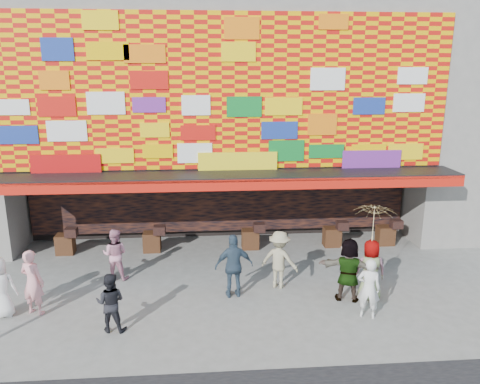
# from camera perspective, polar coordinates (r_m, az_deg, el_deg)

# --- Properties ---
(ground) EXTENTS (90.00, 90.00, 0.00)m
(ground) POSITION_cam_1_polar(r_m,az_deg,el_deg) (12.82, -1.24, -14.53)
(ground) COLOR slate
(ground) RESTS_ON ground
(shop_building) EXTENTS (15.20, 9.40, 10.00)m
(shop_building) POSITION_cam_1_polar(r_m,az_deg,el_deg) (19.38, -2.75, 11.65)
(shop_building) COLOR gray
(shop_building) RESTS_ON ground
(ped_a) EXTENTS (0.84, 0.58, 1.63)m
(ped_a) POSITION_cam_1_polar(r_m,az_deg,el_deg) (13.77, -27.20, -10.32)
(ped_a) COLOR white
(ped_a) RESTS_ON ground
(ped_b) EXTENTS (0.76, 0.63, 1.78)m
(ped_b) POSITION_cam_1_polar(r_m,az_deg,el_deg) (13.53, -23.95, -10.01)
(ped_b) COLOR pink
(ped_b) RESTS_ON ground
(ped_c) EXTENTS (0.79, 0.65, 1.50)m
(ped_c) POSITION_cam_1_polar(r_m,az_deg,el_deg) (12.15, -15.52, -12.84)
(ped_c) COLOR black
(ped_c) RESTS_ON ground
(ped_d) EXTENTS (1.29, 1.10, 1.73)m
(ped_d) POSITION_cam_1_polar(r_m,az_deg,el_deg) (13.89, 4.82, -8.21)
(ped_d) COLOR tan
(ped_d) RESTS_ON ground
(ped_e) EXTENTS (1.12, 0.56, 1.85)m
(ped_e) POSITION_cam_1_polar(r_m,az_deg,el_deg) (13.27, -0.74, -9.00)
(ped_e) COLOR #334659
(ped_e) RESTS_ON ground
(ped_f) EXTENTS (1.76, 1.03, 1.80)m
(ped_f) POSITION_cam_1_polar(r_m,az_deg,el_deg) (13.42, 13.09, -9.22)
(ped_f) COLOR gray
(ped_f) RESTS_ON ground
(ped_g) EXTENTS (0.89, 0.61, 1.74)m
(ped_g) POSITION_cam_1_polar(r_m,az_deg,el_deg) (13.62, 15.60, -9.17)
(ped_g) COLOR gray
(ped_g) RESTS_ON ground
(ped_h) EXTENTS (0.69, 0.58, 1.62)m
(ped_h) POSITION_cam_1_polar(r_m,az_deg,el_deg) (12.70, 15.41, -11.26)
(ped_h) COLOR silver
(ped_h) RESTS_ON ground
(ped_i) EXTENTS (0.86, 0.71, 1.60)m
(ped_i) POSITION_cam_1_polar(r_m,az_deg,el_deg) (14.88, -14.99, -7.35)
(ped_i) COLOR #CE859E
(ped_i) RESTS_ON ground
(parasol) EXTENTS (1.15, 1.17, 2.00)m
(parasol) POSITION_cam_1_polar(r_m,az_deg,el_deg) (13.15, 16.00, -3.75)
(parasol) COLOR #FFECA0
(parasol) RESTS_ON ground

